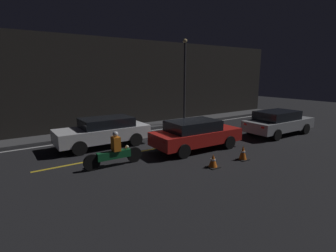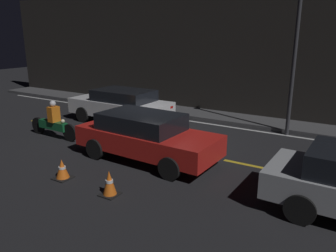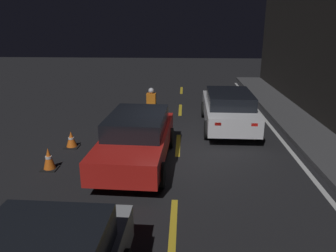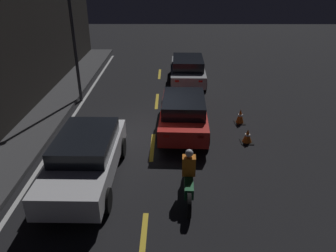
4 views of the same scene
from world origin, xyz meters
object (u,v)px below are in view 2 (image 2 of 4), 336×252
object	(u,v)px
motorcycle	(53,123)
traffic_cone_near	(62,169)
street_lamp	(296,47)
sedan_white	(121,105)
traffic_cone_mid	(109,183)
taxi_red	(146,135)

from	to	relation	value
motorcycle	traffic_cone_near	size ratio (longest dim) A/B	4.49
street_lamp	sedan_white	bearing A→B (deg)	-164.48
traffic_cone_near	street_lamp	world-z (taller)	street_lamp
street_lamp	traffic_cone_near	bearing A→B (deg)	-120.49
sedan_white	traffic_cone_mid	size ratio (longest dim) A/B	7.28
motorcycle	traffic_cone_near	world-z (taller)	motorcycle
street_lamp	taxi_red	bearing A→B (deg)	-122.89
traffic_cone_near	street_lamp	size ratio (longest dim) A/B	0.09
motorcycle	traffic_cone_mid	size ratio (longest dim) A/B	3.85
taxi_red	traffic_cone_near	world-z (taller)	taxi_red
traffic_cone_mid	motorcycle	bearing A→B (deg)	153.55
sedan_white	taxi_red	xyz separation A→B (m)	(3.38, -2.99, -0.02)
motorcycle	traffic_cone_near	distance (m)	3.85
taxi_red	traffic_cone_mid	world-z (taller)	taxi_red
motorcycle	traffic_cone_mid	bearing A→B (deg)	-24.86
traffic_cone_near	sedan_white	bearing A→B (deg)	113.71
traffic_cone_near	street_lamp	distance (m)	8.73
taxi_red	traffic_cone_mid	distance (m)	2.46
traffic_cone_mid	street_lamp	xyz separation A→B (m)	(2.50, 7.13, 2.93)
taxi_red	street_lamp	distance (m)	6.22
traffic_cone_mid	traffic_cone_near	bearing A→B (deg)	178.03
motorcycle	traffic_cone_mid	distance (m)	5.30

